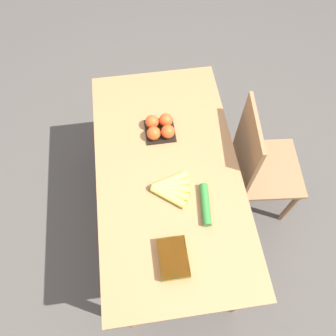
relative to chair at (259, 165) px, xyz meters
name	(u,v)px	position (x,y,z in m)	size (l,w,h in m)	color
ground_plane	(168,219)	(0.10, -0.58, -0.48)	(12.00, 12.00, 0.00)	#4C4742
dining_table	(168,180)	(0.10, -0.58, 0.16)	(1.40, 0.75, 0.74)	#9E7044
chair	(259,165)	(0.00, 0.00, 0.00)	(0.46, 0.44, 0.94)	#8E6642
banana_bunch	(169,189)	(0.21, -0.59, 0.28)	(0.20, 0.20, 0.04)	brown
tomato_pack	(160,127)	(-0.15, -0.59, 0.30)	(0.16, 0.16, 0.08)	black
carrot_bag	(173,258)	(0.55, -0.62, 0.29)	(0.19, 0.13, 0.04)	orange
cucumber_near	(205,204)	(0.32, -0.43, 0.28)	(0.22, 0.06, 0.04)	#2D702D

